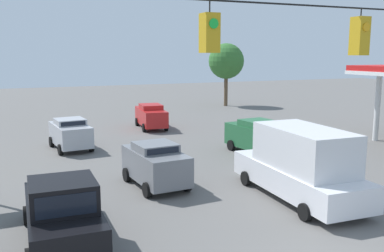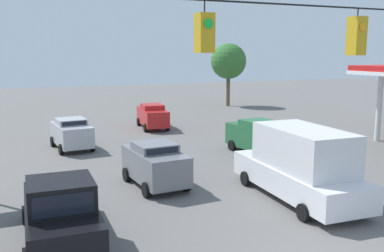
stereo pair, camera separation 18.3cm
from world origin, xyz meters
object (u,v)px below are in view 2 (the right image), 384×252
at_px(traffic_cone_third, 39,189).
at_px(tree_horizon_right, 228,61).
at_px(overhead_signal_span, 355,102).
at_px(box_truck_white_crossing_near, 300,164).
at_px(traffic_cone_second, 53,217).
at_px(sedan_red_oncoming_deep, 152,116).
at_px(sedan_green_oncoming_far, 259,136).
at_px(sedan_grey_withflow_mid, 155,164).
at_px(pickup_truck_black_parked_shoulder, 60,211).
at_px(sedan_silver_withflow_far, 71,133).

xyz_separation_m(traffic_cone_third, tree_horizon_right, (-21.56, -24.28, 4.65)).
xyz_separation_m(overhead_signal_span, box_truck_white_crossing_near, (-2.69, -5.53, -3.21)).
bearing_deg(traffic_cone_second, overhead_signal_span, 135.77).
xyz_separation_m(sedan_red_oncoming_deep, sedan_green_oncoming_far, (-3.09, 10.73, 0.04)).
bearing_deg(overhead_signal_span, tree_horizon_right, -113.03).
relative_size(sedan_grey_withflow_mid, pickup_truck_black_parked_shoulder, 0.74).
bearing_deg(sedan_green_oncoming_far, sedan_silver_withflow_far, -29.23).
bearing_deg(box_truck_white_crossing_near, tree_horizon_right, -112.46).
distance_m(sedan_grey_withflow_mid, sedan_red_oncoming_deep, 14.97).
distance_m(sedan_green_oncoming_far, tree_horizon_right, 23.52).
distance_m(overhead_signal_span, tree_horizon_right, 37.29).
relative_size(box_truck_white_crossing_near, sedan_silver_withflow_far, 1.67).
relative_size(sedan_red_oncoming_deep, box_truck_white_crossing_near, 0.69).
bearing_deg(sedan_red_oncoming_deep, box_truck_white_crossing_near, 91.13).
xyz_separation_m(sedan_red_oncoming_deep, traffic_cone_second, (9.09, 17.16, -0.69)).
relative_size(sedan_silver_withflow_far, traffic_cone_third, 6.98).
distance_m(traffic_cone_second, tree_horizon_right, 35.31).
bearing_deg(traffic_cone_third, overhead_signal_span, 124.79).
distance_m(sedan_green_oncoming_far, box_truck_white_crossing_near, 7.97).
bearing_deg(traffic_cone_second, traffic_cone_third, -86.46).
bearing_deg(tree_horizon_right, sedan_grey_withflow_mid, 56.08).
distance_m(overhead_signal_span, sedan_silver_withflow_far, 19.48).
xyz_separation_m(sedan_grey_withflow_mid, sedan_green_oncoming_far, (-7.55, -3.55, 0.01)).
bearing_deg(sedan_grey_withflow_mid, pickup_truck_black_parked_shoulder, 43.35).
height_order(box_truck_white_crossing_near, traffic_cone_third, box_truck_white_crossing_near).
distance_m(overhead_signal_span, box_truck_white_crossing_near, 6.94).
relative_size(sedan_green_oncoming_far, traffic_cone_third, 7.71).
distance_m(pickup_truck_black_parked_shoulder, box_truck_white_crossing_near, 9.32).
bearing_deg(sedan_grey_withflow_mid, tree_horizon_right, -123.92).
bearing_deg(sedan_silver_withflow_far, pickup_truck_black_parked_shoulder, 81.15).
height_order(sedan_grey_withflow_mid, tree_horizon_right, tree_horizon_right).
bearing_deg(sedan_red_oncoming_deep, traffic_cone_second, 62.08).
height_order(sedan_grey_withflow_mid, sedan_silver_withflow_far, sedan_grey_withflow_mid).
relative_size(overhead_signal_span, sedan_grey_withflow_mid, 5.07).
distance_m(pickup_truck_black_parked_shoulder, sedan_green_oncoming_far, 14.34).
xyz_separation_m(pickup_truck_black_parked_shoulder, traffic_cone_third, (0.36, -4.82, -0.68)).
bearing_deg(traffic_cone_second, sedan_green_oncoming_far, -152.20).
bearing_deg(sedan_silver_withflow_far, tree_horizon_right, -140.55).
bearing_deg(sedan_green_oncoming_far, sedan_grey_withflow_mid, 25.19).
xyz_separation_m(overhead_signal_span, sedan_silver_withflow_far, (4.53, -18.58, -3.67)).
relative_size(overhead_signal_span, pickup_truck_black_parked_shoulder, 3.76).
bearing_deg(sedan_silver_withflow_far, traffic_cone_third, 74.04).
bearing_deg(sedan_silver_withflow_far, sedan_grey_withflow_mid, 104.75).
bearing_deg(pickup_truck_black_parked_shoulder, overhead_signal_span, 141.71).
distance_m(traffic_cone_third, tree_horizon_right, 32.80).
bearing_deg(overhead_signal_span, sedan_silver_withflow_far, -76.29).
distance_m(box_truck_white_crossing_near, traffic_cone_second, 9.58).
height_order(sedan_grey_withflow_mid, traffic_cone_third, sedan_grey_withflow_mid).
relative_size(pickup_truck_black_parked_shoulder, sedan_green_oncoming_far, 1.19).
height_order(pickup_truck_black_parked_shoulder, traffic_cone_third, pickup_truck_black_parked_shoulder).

